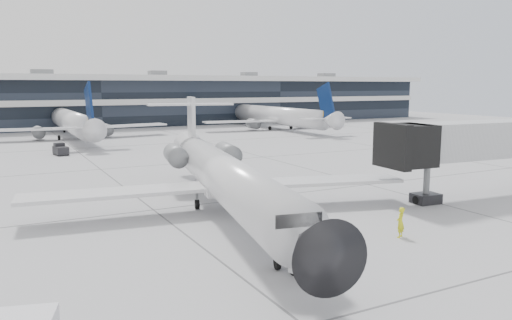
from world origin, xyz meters
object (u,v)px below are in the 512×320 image
regional_jet (223,175)px  ramp_worker (400,222)px  baggage_tug (314,264)px  jet_bridge (498,139)px

regional_jet → ramp_worker: regional_jet is taller
regional_jet → baggage_tug: 13.39m
baggage_tug → jet_bridge: bearing=3.4°
regional_jet → baggage_tug: (-1.24, -13.17, -2.06)m
ramp_worker → regional_jet: bearing=-85.3°
jet_bridge → ramp_worker: bearing=-157.0°
ramp_worker → baggage_tug: size_ratio=0.73×
regional_jet → jet_bridge: size_ratio=1.72×
jet_bridge → baggage_tug: size_ratio=7.90×
regional_jet → jet_bridge: regional_jet is taller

